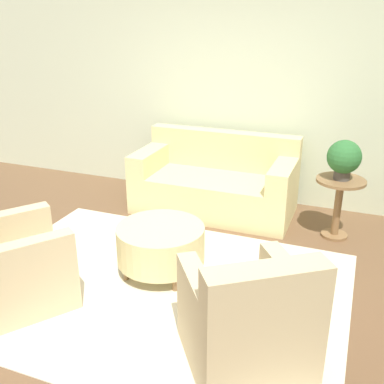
{
  "coord_description": "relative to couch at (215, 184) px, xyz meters",
  "views": [
    {
      "loc": [
        1.55,
        -3.06,
        2.28
      ],
      "look_at": [
        0.15,
        0.55,
        0.75
      ],
      "focal_mm": 42.0,
      "sensor_mm": 36.0,
      "label": 1
    }
  ],
  "objects": [
    {
      "name": "ground_plane",
      "position": [
        0.06,
        -1.87,
        -0.34
      ],
      "size": [
        16.0,
        16.0,
        0.0
      ],
      "primitive_type": "plane",
      "color": "brown"
    },
    {
      "name": "wall_back",
      "position": [
        0.06,
        0.61,
        1.06
      ],
      "size": [
        8.84,
        0.12,
        2.8
      ],
      "color": "beige",
      "rests_on": "ground_plane"
    },
    {
      "name": "rug",
      "position": [
        0.06,
        -1.87,
        -0.34
      ],
      "size": [
        3.33,
        2.51,
        0.01
      ],
      "color": "beige",
      "rests_on": "ground_plane"
    },
    {
      "name": "couch",
      "position": [
        0.0,
        0.0,
        0.0
      ],
      "size": [
        1.92,
        0.93,
        0.93
      ],
      "color": "beige",
      "rests_on": "ground_plane"
    },
    {
      "name": "armchair_left",
      "position": [
        -0.95,
        -2.5,
        0.02
      ],
      "size": [
        1.09,
        1.1,
        0.92
      ],
      "color": "#C6B289",
      "rests_on": "rug"
    },
    {
      "name": "armchair_right",
      "position": [
        1.07,
        -2.5,
        0.02
      ],
      "size": [
        1.09,
        1.1,
        0.92
      ],
      "color": "#C6B289",
      "rests_on": "rug"
    },
    {
      "name": "ottoman_table",
      "position": [
        -0.0,
        -1.59,
        -0.04
      ],
      "size": [
        0.82,
        0.82,
        0.46
      ],
      "color": "beige",
      "rests_on": "rug"
    },
    {
      "name": "side_table",
      "position": [
        1.47,
        -0.22,
        0.11
      ],
      "size": [
        0.52,
        0.52,
        0.67
      ],
      "color": "olive",
      "rests_on": "ground_plane"
    },
    {
      "name": "potted_plant_on_side_table",
      "position": [
        1.47,
        -0.22,
        0.56
      ],
      "size": [
        0.35,
        0.35,
        0.42
      ],
      "color": "#4C4742",
      "rests_on": "side_table"
    }
  ]
}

